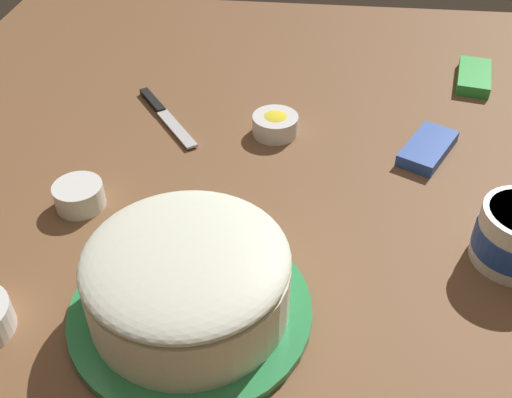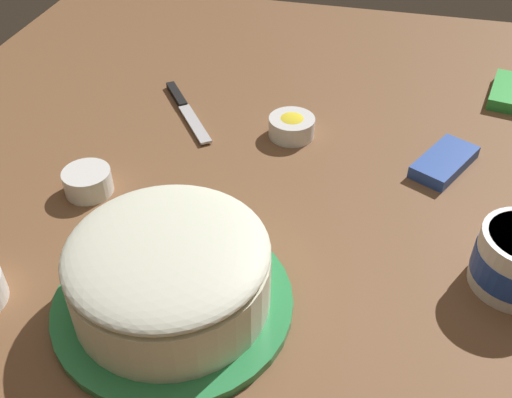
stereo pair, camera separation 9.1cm
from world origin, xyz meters
TOP-DOWN VIEW (x-y plane):
  - ground_plane at (0.00, 0.00)m, footprint 1.54×1.54m
  - frosted_cake at (0.31, -0.10)m, footprint 0.32×0.32m
  - spreading_knife at (-0.17, -0.25)m, footprint 0.20×0.16m
  - sprinkle_bowl_yellow at (-0.13, -0.02)m, footprint 0.09×0.09m
  - sprinkle_bowl_rainbow at (0.11, -0.32)m, footprint 0.08×0.08m
  - candy_box_lower at (-0.38, 0.38)m, footprint 0.15×0.09m
  - candy_box_upper at (-0.09, 0.25)m, footprint 0.15×0.12m

SIDE VIEW (x-z plane):
  - ground_plane at x=0.00m, z-range 0.00..0.00m
  - spreading_knife at x=-0.17m, z-range 0.00..0.01m
  - candy_box_upper at x=-0.09m, z-range 0.00..0.02m
  - candy_box_lower at x=-0.38m, z-range 0.00..0.02m
  - sprinkle_bowl_yellow at x=-0.13m, z-range 0.00..0.04m
  - sprinkle_bowl_rainbow at x=0.11m, z-range 0.00..0.04m
  - frosted_cake at x=0.31m, z-range 0.00..0.12m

